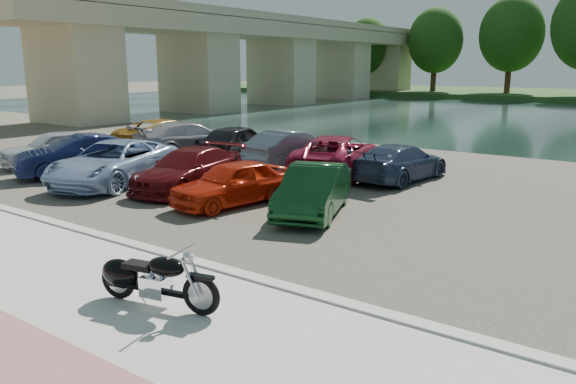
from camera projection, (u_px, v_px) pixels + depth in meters
name	position (u px, v px, depth m)	size (l,w,h in m)	color
ground	(143.00, 310.00, 9.36)	(200.00, 200.00, 0.00)	#595447
promenade	(92.00, 330.00, 8.56)	(60.00, 6.00, 0.10)	#B6B2AB
kerb	(224.00, 271.00, 10.93)	(60.00, 0.30, 0.14)	#B6B2AB
parking_lot	(412.00, 191.00, 18.08)	(60.00, 18.00, 0.04)	#3E3932
river	(573.00, 121.00, 41.06)	(120.00, 40.00, 0.00)	#162927
bridge	(275.00, 49.00, 56.55)	(7.00, 56.00, 8.55)	tan
motorcycle	(147.00, 278.00, 9.27)	(2.30, 0.87, 1.05)	black
car_0	(56.00, 148.00, 22.40)	(1.68, 4.18, 1.43)	silver
car_1	(79.00, 155.00, 20.46)	(1.54, 4.42, 1.46)	#161C47
car_2	(114.00, 163.00, 18.93)	(2.43, 5.26, 1.46)	#8FAAD1
car_3	(188.00, 169.00, 18.12)	(1.84, 4.54, 1.32)	#520B0F
car_4	(232.00, 183.00, 16.14)	(1.52, 3.77, 1.29)	red
car_5	(314.00, 190.00, 15.11)	(1.40, 4.02, 1.32)	#103B1B
car_6	(165.00, 134.00, 26.84)	(2.42, 5.24, 1.46)	#B7812A
car_7	(190.00, 139.00, 25.00)	(2.08, 5.12, 1.48)	#99979F
car_8	(237.00, 142.00, 23.81)	(1.79, 4.44, 1.51)	black
car_9	(291.00, 148.00, 22.51)	(1.49, 4.28, 1.41)	slate
car_10	(336.00, 154.00, 20.75)	(2.39, 5.18, 1.44)	maroon
car_11	(400.00, 162.00, 19.55)	(1.79, 4.41, 1.28)	#2C3955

